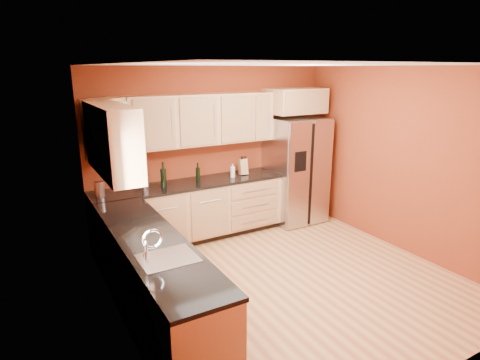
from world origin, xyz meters
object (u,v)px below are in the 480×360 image
object	(u,v)px
refrigerator	(295,170)
soap_dispenser	(233,171)
canister_left	(145,183)
knife_block	(243,167)
wine_bottle_a	(163,175)

from	to	relation	value
refrigerator	soap_dispenser	world-z (taller)	refrigerator
soap_dispenser	canister_left	bearing A→B (deg)	179.14
canister_left	knife_block	bearing A→B (deg)	1.92
canister_left	soap_dispenser	xyz separation A→B (m)	(1.39, -0.02, 0.01)
canister_left	wine_bottle_a	size ratio (longest dim) A/B	0.50
wine_bottle_a	knife_block	bearing A→B (deg)	2.47
refrigerator	soap_dispenser	distance (m)	1.21
canister_left	wine_bottle_a	world-z (taller)	wine_bottle_a
canister_left	wine_bottle_a	distance (m)	0.29
refrigerator	wine_bottle_a	distance (m)	2.33
wine_bottle_a	soap_dispenser	distance (m)	1.12
refrigerator	canister_left	bearing A→B (deg)	178.75
wine_bottle_a	soap_dispenser	size ratio (longest dim) A/B	1.75
wine_bottle_a	knife_block	distance (m)	1.35
canister_left	soap_dispenser	world-z (taller)	soap_dispenser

